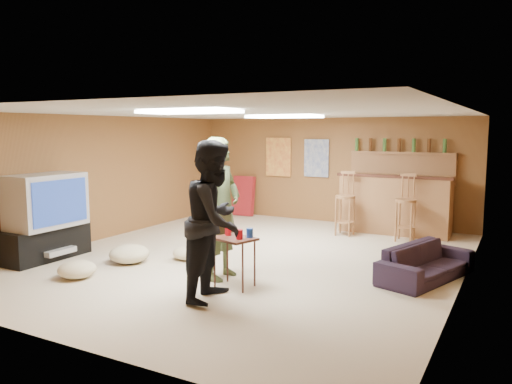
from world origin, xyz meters
The scene contains 32 objects.
ground centered at (0.00, 0.00, 0.00)m, with size 7.00×7.00×0.00m, color #C0AE93.
ceiling centered at (0.00, 0.00, 2.20)m, with size 6.00×7.00×0.02m, color silver.
wall_back centered at (0.00, 3.50, 1.10)m, with size 6.00×0.02×2.20m, color brown.
wall_front centered at (0.00, -3.50, 1.10)m, with size 6.00×0.02×2.20m, color brown.
wall_left centered at (-3.00, 0.00, 1.10)m, with size 0.02×7.00×2.20m, color brown.
wall_right centered at (3.00, 0.00, 1.10)m, with size 0.02×7.00×2.20m, color brown.
tv_stand centered at (-2.72, -1.50, 0.25)m, with size 0.55×1.30×0.50m, color black.
dvd_box centered at (-2.50, -1.50, 0.15)m, with size 0.35×0.50×0.08m, color #B2B2B7.
tv_body centered at (-2.65, -1.50, 0.90)m, with size 0.60×1.10×0.80m, color #B2B2B7.
tv_screen centered at (-2.34, -1.50, 0.90)m, with size 0.02×0.95×0.65m, color navy.
bar_counter centered at (1.50, 2.95, 0.55)m, with size 2.00×0.60×1.10m, color brown.
bar_lip centered at (1.50, 2.70, 1.10)m, with size 2.10×0.12×0.05m, color #3A1B12.
bar_shelf centered at (1.50, 3.40, 1.50)m, with size 2.00×0.18×0.05m, color brown.
bar_backing centered at (1.50, 3.42, 1.20)m, with size 2.00×0.14×0.60m, color brown.
poster_left centered at (-1.20, 3.46, 1.35)m, with size 0.60×0.03×0.85m, color #BF3F26.
poster_right centered at (-0.30, 3.46, 1.35)m, with size 0.55×0.03×0.80m, color #334C99.
folding_chair_stack centered at (-2.00, 3.30, 0.45)m, with size 0.50×0.14×0.90m, color maroon.
ceiling_panel_front centered at (0.00, -1.50, 2.17)m, with size 1.20×0.60×0.04m, color white.
ceiling_panel_back centered at (0.00, 1.20, 2.17)m, with size 1.20×0.60×0.04m, color white.
person_olive centered at (0.16, -1.04, 0.93)m, with size 0.68×0.45×1.86m, color #44522F.
person_black centered at (0.53, -1.77, 0.92)m, with size 0.89×0.70×1.84m, color black.
sofa centered at (2.55, 0.16, 0.23)m, with size 1.56×0.61×0.45m, color black.
tray_table centered at (0.52, -1.31, 0.32)m, with size 0.49×0.39×0.63m, color #3A1B12.
cup_red_near centered at (0.38, -1.24, 0.69)m, with size 0.08×0.08×0.11m, color red.
cup_red_far centered at (0.62, -1.36, 0.69)m, with size 0.08×0.08×0.12m, color red.
cup_blue centered at (0.68, -1.23, 0.69)m, with size 0.08×0.08×0.12m, color #163E9D.
bar_stool_left centered at (0.73, 2.32, 0.57)m, with size 0.36×0.36×1.14m, color brown, non-canonical shape.
bar_stool_right centered at (1.82, 2.34, 0.65)m, with size 0.41×0.41×1.31m, color brown, non-canonical shape.
cushion_near_tv centered at (-1.45, -1.06, 0.13)m, with size 0.59×0.59×0.26m, color #BFB087.
cushion_mid centered at (-0.80, -0.50, 0.10)m, with size 0.45×0.45×0.20m, color #BFB087.
cushion_far centered at (-1.53, -1.97, 0.11)m, with size 0.50×0.50×0.22m, color #BFB087.
bottle_row centered at (1.44, 3.38, 1.65)m, with size 1.76×0.08×0.26m, color #3F7233, non-canonical shape.
Camera 1 is at (3.62, -6.49, 1.95)m, focal length 35.00 mm.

